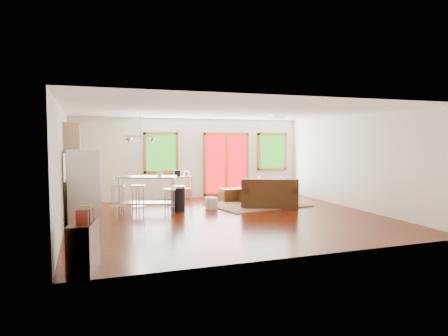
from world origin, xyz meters
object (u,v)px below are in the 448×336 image
object	(u,v)px
armchair	(271,186)
island	(147,187)
ottoman	(230,195)
refrigerator	(83,188)
coffee_table	(255,190)
kitchen_cart	(181,180)
loveseat	(269,196)
rug	(257,205)

from	to	relation	value
armchair	island	xyz separation A→B (m)	(-4.20, -1.18, 0.26)
armchair	ottoman	distance (m)	1.49
ottoman	refrigerator	bearing A→B (deg)	-152.69
ottoman	island	bearing A→B (deg)	-159.02
coffee_table	ottoman	bearing A→B (deg)	148.86
coffee_table	kitchen_cart	world-z (taller)	kitchen_cart
loveseat	kitchen_cart	xyz separation A→B (m)	(-2.02, 2.22, 0.32)
coffee_table	loveseat	bearing A→B (deg)	-91.22
loveseat	coffee_table	distance (m)	1.03
refrigerator	island	distance (m)	1.98
coffee_table	armchair	bearing A→B (deg)	33.75
rug	kitchen_cart	distance (m)	2.63
refrigerator	kitchen_cart	bearing A→B (deg)	42.00
rug	ottoman	xyz separation A→B (m)	(-0.47, 0.97, 0.18)
island	armchair	bearing A→B (deg)	15.75
rug	coffee_table	size ratio (longest dim) A/B	2.08
refrigerator	kitchen_cart	world-z (taller)	refrigerator
loveseat	kitchen_cart	world-z (taller)	kitchen_cart
coffee_table	island	size ratio (longest dim) A/B	0.77
island	kitchen_cart	xyz separation A→B (m)	(1.35, 1.83, -0.01)
rug	armchair	bearing A→B (deg)	47.85
kitchen_cart	island	bearing A→B (deg)	-126.35
rug	loveseat	xyz separation A→B (m)	(0.17, -0.46, 0.32)
loveseat	armchair	distance (m)	1.77
armchair	kitchen_cart	bearing A→B (deg)	7.08
coffee_table	armchair	world-z (taller)	armchair
island	kitchen_cart	distance (m)	2.28
rug	kitchen_cart	xyz separation A→B (m)	(-1.85, 1.76, 0.64)
island	ottoman	bearing A→B (deg)	20.98
rug	kitchen_cart	size ratio (longest dim) A/B	2.73
loveseat	coffee_table	xyz separation A→B (m)	(0.02, 1.03, 0.04)
rug	coffee_table	distance (m)	0.70
refrigerator	island	xyz separation A→B (m)	(1.58, 1.18, -0.19)
coffee_table	armchair	size ratio (longest dim) A/B	1.58
rug	island	world-z (taller)	island
coffee_table	kitchen_cart	size ratio (longest dim) A/B	1.31
loveseat	island	xyz separation A→B (m)	(-3.37, 0.38, 0.33)
refrigerator	kitchen_cart	xyz separation A→B (m)	(2.93, 3.01, -0.20)
armchair	ottoman	xyz separation A→B (m)	(-1.47, -0.14, -0.20)
loveseat	armchair	xyz separation A→B (m)	(0.83, 1.57, 0.06)
ottoman	refrigerator	xyz separation A→B (m)	(-4.31, -2.23, 0.65)
rug	refrigerator	world-z (taller)	refrigerator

